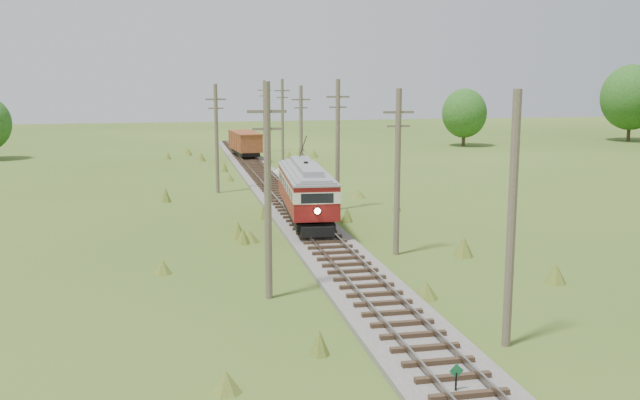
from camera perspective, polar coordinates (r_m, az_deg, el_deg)
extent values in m
cube|color=#605B54|center=(52.03, -2.79, -0.16)|extent=(3.60, 96.00, 0.25)
cube|color=#726659|center=(51.86, -3.57, 0.20)|extent=(0.08, 96.00, 0.17)
cube|color=#726659|center=(52.08, -2.01, 0.26)|extent=(0.08, 96.00, 0.17)
cube|color=#2D2116|center=(51.99, -2.79, 0.06)|extent=(2.40, 96.00, 0.16)
cylinder|color=black|center=(21.59, 10.81, -14.37)|extent=(0.06, 0.06, 0.80)
cube|color=#176935|center=(21.41, 10.85, -13.27)|extent=(0.45, 0.03, 0.45)
cube|color=black|center=(44.01, -1.13, -0.89)|extent=(2.90, 10.19, 0.41)
cube|color=maroon|center=(43.84, -1.13, 0.28)|extent=(3.35, 11.09, 1.00)
cube|color=beige|center=(43.71, -1.14, 1.34)|extent=(3.38, 11.15, 0.64)
cube|color=black|center=(43.71, -1.14, 1.34)|extent=(3.37, 10.66, 0.50)
cube|color=maroon|center=(43.65, -1.14, 1.93)|extent=(3.35, 11.09, 0.27)
cube|color=gray|center=(43.61, -1.14, 2.32)|extent=(3.41, 11.20, 0.35)
cube|color=gray|center=(43.57, -1.14, 2.73)|extent=(1.75, 8.26, 0.36)
sphere|color=#FFF2BF|center=(38.40, -0.20, -0.89)|extent=(0.33, 0.33, 0.33)
cylinder|color=black|center=(45.07, -1.38, 4.28)|extent=(0.37, 4.24, 1.76)
cylinder|color=black|center=(39.91, -1.44, -2.08)|extent=(0.16, 0.73, 0.73)
cylinder|color=black|center=(40.08, 0.51, -2.03)|extent=(0.16, 0.73, 0.73)
cylinder|color=black|center=(47.99, -2.50, -0.04)|extent=(0.16, 0.73, 0.73)
cylinder|color=black|center=(48.13, -0.88, -0.01)|extent=(0.16, 0.73, 0.73)
cube|color=black|center=(79.74, -6.00, 3.86)|extent=(2.52, 6.87, 0.47)
cube|color=maroon|center=(79.63, -6.02, 4.70)|extent=(3.07, 7.66, 1.87)
cube|color=maroon|center=(79.54, -6.03, 5.40)|extent=(3.13, 7.81, 0.11)
cylinder|color=black|center=(77.41, -6.20, 3.71)|extent=(0.18, 0.75, 0.75)
cylinder|color=black|center=(77.68, -5.18, 3.75)|extent=(0.18, 0.75, 0.75)
cylinder|color=black|center=(81.80, -6.78, 4.03)|extent=(0.18, 0.75, 0.75)
cylinder|color=black|center=(82.06, -5.82, 4.07)|extent=(0.18, 0.75, 0.75)
cone|color=gray|center=(67.36, -2.65, 2.59)|extent=(3.40, 3.40, 1.27)
cone|color=gray|center=(66.49, -1.78, 2.26)|extent=(1.91, 1.91, 0.74)
cylinder|color=brown|center=(24.75, 15.08, -1.65)|extent=(0.30, 0.30, 8.80)
cylinder|color=brown|center=(36.73, 6.22, 2.16)|extent=(0.30, 0.30, 8.60)
cube|color=brown|center=(36.44, 6.31, 7.00)|extent=(1.60, 0.12, 0.12)
cube|color=brown|center=(36.48, 6.29, 5.90)|extent=(1.20, 0.10, 0.10)
cylinder|color=brown|center=(49.13, 1.42, 4.40)|extent=(0.30, 0.30, 9.00)
cube|color=brown|center=(48.92, 1.44, 8.25)|extent=(1.60, 0.12, 0.12)
cube|color=brown|center=(48.94, 1.44, 7.43)|extent=(1.20, 0.10, 0.10)
cylinder|color=brown|center=(61.79, -1.52, 5.25)|extent=(0.30, 0.30, 8.40)
cube|color=brown|center=(61.62, -1.54, 8.04)|extent=(1.60, 0.12, 0.12)
cube|color=brown|center=(61.65, -1.53, 7.39)|extent=(1.20, 0.10, 0.10)
cylinder|color=brown|center=(74.63, -3.02, 6.24)|extent=(0.30, 0.30, 8.90)
cube|color=brown|center=(74.49, -3.04, 8.73)|extent=(1.60, 0.12, 0.12)
cube|color=brown|center=(74.51, -3.03, 8.20)|extent=(1.20, 0.10, 0.10)
cylinder|color=brown|center=(87.46, -4.46, 6.69)|extent=(0.30, 0.30, 8.70)
cube|color=brown|center=(87.34, -4.49, 8.76)|extent=(1.60, 0.12, 0.12)
cube|color=brown|center=(87.35, -4.48, 8.30)|extent=(1.20, 0.10, 0.10)
cylinder|color=brown|center=(29.23, -4.20, 0.60)|extent=(0.30, 0.30, 9.00)
cube|color=brown|center=(28.89, -4.28, 7.08)|extent=(1.60, 0.12, 0.12)
cube|color=brown|center=(28.93, -4.26, 5.69)|extent=(1.20, 0.10, 0.10)
cylinder|color=brown|center=(56.92, -8.27, 4.86)|extent=(0.30, 0.30, 8.60)
cube|color=brown|center=(56.74, -8.35, 7.98)|extent=(1.60, 0.12, 0.12)
cube|color=brown|center=(56.76, -8.33, 7.27)|extent=(1.20, 0.10, 0.10)
cylinder|color=#38281C|center=(111.17, 23.48, 5.27)|extent=(0.50, 0.50, 3.60)
ellipsoid|color=#1B4A16|center=(110.96, 23.64, 7.53)|extent=(8.40, 8.40, 9.24)
cylinder|color=#38281C|center=(96.73, 11.41, 5.00)|extent=(0.50, 0.50, 2.52)
ellipsoid|color=#1B4A16|center=(96.53, 11.47, 6.82)|extent=(5.88, 5.88, 6.47)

